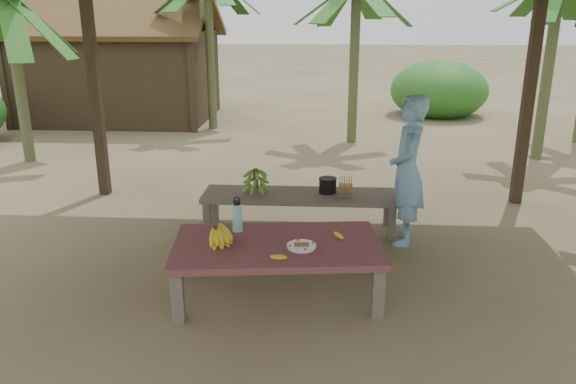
# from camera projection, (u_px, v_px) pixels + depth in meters

# --- Properties ---
(ground) EXTENTS (80.00, 80.00, 0.00)m
(ground) POSITION_uv_depth(u_px,v_px,m) (297.00, 272.00, 5.49)
(ground) COLOR brown
(ground) RESTS_ON ground
(work_table) EXTENTS (1.90, 1.19, 0.50)m
(work_table) POSITION_uv_depth(u_px,v_px,m) (277.00, 250.00, 4.92)
(work_table) COLOR brown
(work_table) RESTS_ON ground
(bench) EXTENTS (2.20, 0.61, 0.45)m
(bench) POSITION_uv_depth(u_px,v_px,m) (300.00, 198.00, 6.40)
(bench) COLOR brown
(bench) RESTS_ON ground
(ripe_banana_bunch) EXTENTS (0.32, 0.29, 0.18)m
(ripe_banana_bunch) POSITION_uv_depth(u_px,v_px,m) (215.00, 234.00, 4.87)
(ripe_banana_bunch) COLOR yellow
(ripe_banana_bunch) RESTS_ON work_table
(plate) EXTENTS (0.25, 0.25, 0.04)m
(plate) POSITION_uv_depth(u_px,v_px,m) (301.00, 246.00, 4.79)
(plate) COLOR white
(plate) RESTS_ON work_table
(loose_banana_front) EXTENTS (0.15, 0.09, 0.04)m
(loose_banana_front) POSITION_uv_depth(u_px,v_px,m) (279.00, 257.00, 4.56)
(loose_banana_front) COLOR yellow
(loose_banana_front) RESTS_ON work_table
(loose_banana_side) EXTENTS (0.12, 0.12, 0.04)m
(loose_banana_side) POSITION_uv_depth(u_px,v_px,m) (339.00, 235.00, 5.01)
(loose_banana_side) COLOR yellow
(loose_banana_side) RESTS_ON work_table
(water_flask) EXTENTS (0.09, 0.09, 0.33)m
(water_flask) POSITION_uv_depth(u_px,v_px,m) (237.00, 217.00, 5.13)
(water_flask) COLOR #41CDC0
(water_flask) RESTS_ON work_table
(green_banana_stalk) EXTENTS (0.27, 0.27, 0.30)m
(green_banana_stalk) POSITION_uv_depth(u_px,v_px,m) (256.00, 180.00, 6.37)
(green_banana_stalk) COLOR #598C2D
(green_banana_stalk) RESTS_ON bench
(cooking_pot) EXTENTS (0.20, 0.20, 0.17)m
(cooking_pot) POSITION_uv_depth(u_px,v_px,m) (328.00, 186.00, 6.40)
(cooking_pot) COLOR black
(cooking_pot) RESTS_ON bench
(skewer_rack) EXTENTS (0.18, 0.08, 0.24)m
(skewer_rack) POSITION_uv_depth(u_px,v_px,m) (346.00, 186.00, 6.27)
(skewer_rack) COLOR #A57F47
(skewer_rack) RESTS_ON bench
(woman) EXTENTS (0.43, 0.62, 1.62)m
(woman) POSITION_uv_depth(u_px,v_px,m) (407.00, 171.00, 5.97)
(woman) COLOR #6DA4CE
(woman) RESTS_ON ground
(hut) EXTENTS (4.40, 3.43, 2.85)m
(hut) POSITION_uv_depth(u_px,v_px,m) (122.00, 71.00, 13.03)
(hut) COLOR black
(hut) RESTS_ON ground
(banana_plant_w) EXTENTS (1.80, 1.80, 2.82)m
(banana_plant_w) POSITION_uv_depth(u_px,v_px,m) (10.00, 17.00, 8.83)
(banana_plant_w) COLOR #596638
(banana_plant_w) RESTS_ON ground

